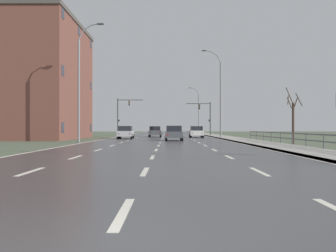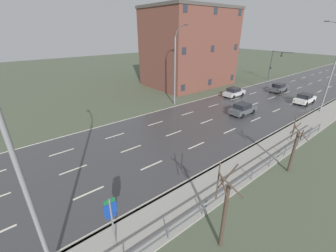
# 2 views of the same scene
# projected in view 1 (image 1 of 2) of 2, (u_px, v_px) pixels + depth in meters

# --- Properties ---
(ground_plane) EXTENTS (160.00, 160.00, 0.12)m
(ground_plane) POSITION_uv_depth(u_px,v_px,m) (163.00, 138.00, 51.75)
(ground_plane) COLOR #4C5642
(road_asphalt_strip) EXTENTS (14.00, 120.00, 0.03)m
(road_asphalt_strip) POSITION_uv_depth(u_px,v_px,m) (164.00, 135.00, 63.75)
(road_asphalt_strip) COLOR #3D3D3F
(road_asphalt_strip) RESTS_ON ground
(sidewalk_right) EXTENTS (3.00, 120.00, 0.12)m
(sidewalk_right) POSITION_uv_depth(u_px,v_px,m) (212.00, 135.00, 63.75)
(sidewalk_right) COLOR gray
(sidewalk_right) RESTS_ON ground
(guardrail) EXTENTS (0.07, 29.82, 1.00)m
(guardrail) POSITION_uv_depth(u_px,v_px,m) (299.00, 137.00, 25.42)
(guardrail) COLOR #515459
(guardrail) RESTS_ON ground
(street_lamp_midground) EXTENTS (2.57, 0.24, 11.55)m
(street_lamp_midground) POSITION_uv_depth(u_px,v_px,m) (219.00, 95.00, 47.61)
(street_lamp_midground) COLOR slate
(street_lamp_midground) RESTS_ON ground
(street_lamp_distant) EXTENTS (2.39, 0.24, 10.44)m
(street_lamp_distant) POSITION_uv_depth(u_px,v_px,m) (198.00, 111.00, 81.88)
(street_lamp_distant) COLOR slate
(street_lamp_distant) RESTS_ON ground
(street_lamp_left_bank) EXTENTS (2.40, 0.24, 11.15)m
(street_lamp_left_bank) POSITION_uv_depth(u_px,v_px,m) (80.00, 84.00, 33.90)
(street_lamp_left_bank) COLOR slate
(street_lamp_left_bank) RESTS_ON ground
(traffic_signal_right) EXTENTS (4.19, 0.36, 5.71)m
(traffic_signal_right) POSITION_uv_depth(u_px,v_px,m) (206.00, 114.00, 61.82)
(traffic_signal_right) COLOR #38383A
(traffic_signal_right) RESTS_ON ground
(traffic_signal_left) EXTENTS (4.44, 0.36, 6.37)m
(traffic_signal_left) POSITION_uv_depth(u_px,v_px,m) (122.00, 112.00, 62.30)
(traffic_signal_left) COLOR #38383A
(traffic_signal_left) RESTS_ON ground
(car_near_left) EXTENTS (1.88, 4.12, 1.57)m
(car_near_left) POSITION_uv_depth(u_px,v_px,m) (155.00, 132.00, 53.44)
(car_near_left) COLOR #474C51
(car_near_left) RESTS_ON ground
(car_distant) EXTENTS (1.91, 4.14, 1.57)m
(car_distant) POSITION_uv_depth(u_px,v_px,m) (126.00, 132.00, 44.48)
(car_distant) COLOR #B7B7BC
(car_distant) RESTS_ON ground
(car_far_left) EXTENTS (1.87, 4.12, 1.57)m
(car_far_left) POSITION_uv_depth(u_px,v_px,m) (196.00, 132.00, 49.90)
(car_far_left) COLOR silver
(car_far_left) RESTS_ON ground
(car_near_right) EXTENTS (1.85, 4.11, 1.57)m
(car_near_right) POSITION_uv_depth(u_px,v_px,m) (174.00, 133.00, 38.33)
(car_near_right) COLOR #474C51
(car_near_right) RESTS_ON ground
(brick_building) EXTENTS (12.16, 16.48, 14.44)m
(brick_building) POSITION_uv_depth(u_px,v_px,m) (31.00, 80.00, 44.95)
(brick_building) COLOR brown
(brick_building) RESTS_ON ground
(bare_tree_mid) EXTENTS (1.32, 1.39, 4.74)m
(bare_tree_mid) POSITION_uv_depth(u_px,v_px,m) (293.00, 119.00, 30.17)
(bare_tree_mid) COLOR #423328
(bare_tree_mid) RESTS_ON ground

